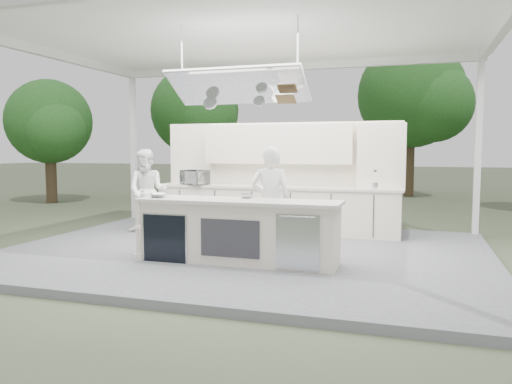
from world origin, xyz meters
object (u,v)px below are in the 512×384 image
(head_chef, at_px, (271,201))
(sous_chef, at_px, (148,191))
(back_counter, at_px, (275,209))
(demo_island, at_px, (237,231))

(head_chef, distance_m, sous_chef, 3.28)
(back_counter, bearing_deg, sous_chef, -161.45)
(demo_island, bearing_deg, head_chef, 61.49)
(demo_island, relative_size, back_counter, 0.61)
(back_counter, distance_m, head_chef, 2.27)
(back_counter, distance_m, sous_chef, 2.63)
(head_chef, bearing_deg, demo_island, 52.44)
(demo_island, height_order, head_chef, head_chef)
(demo_island, distance_m, head_chef, 0.83)
(head_chef, height_order, sous_chef, head_chef)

